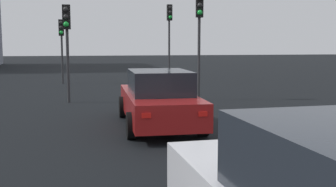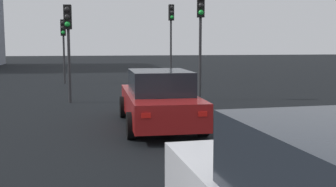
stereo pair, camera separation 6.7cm
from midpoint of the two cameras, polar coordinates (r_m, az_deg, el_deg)
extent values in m
cube|color=maroon|center=(11.26, -1.14, -1.51)|extent=(4.80, 1.85, 0.66)
cube|color=#1E232B|center=(10.95, -0.96, 1.59)|extent=(2.18, 1.57, 0.61)
cylinder|color=black|center=(12.88, 1.69, -1.66)|extent=(0.65, 0.24, 0.64)
cylinder|color=black|center=(12.66, -5.99, -1.84)|extent=(0.65, 0.24, 0.64)
cylinder|color=black|center=(10.05, 5.01, -4.10)|extent=(0.65, 0.24, 0.64)
cylinder|color=black|center=(9.76, -4.87, -4.42)|extent=(0.65, 0.24, 0.64)
cube|color=red|center=(9.04, 5.02, -2.84)|extent=(0.04, 0.20, 0.11)
cube|color=red|center=(8.81, -2.83, -3.07)|extent=(0.04, 0.20, 0.11)
cylinder|color=#2D2D30|center=(16.40, 4.56, 4.72)|extent=(0.11, 0.11, 3.25)
cube|color=black|center=(16.40, 4.66, 11.98)|extent=(0.24, 0.31, 0.90)
sphere|color=black|center=(16.29, 4.71, 12.02)|extent=(0.20, 0.20, 0.20)
sphere|color=green|center=(16.27, 4.70, 11.07)|extent=(0.20, 0.20, 0.20)
cylinder|color=#2D2D30|center=(16.07, -13.33, 3.65)|extent=(0.11, 0.11, 2.77)
cube|color=black|center=(16.02, -13.55, 10.20)|extent=(0.23, 0.30, 0.90)
sphere|color=black|center=(15.93, -13.63, 11.20)|extent=(0.20, 0.20, 0.20)
sphere|color=black|center=(15.91, -13.60, 10.23)|extent=(0.20, 0.20, 0.20)
sphere|color=green|center=(15.89, -13.57, 9.26)|extent=(0.20, 0.20, 0.20)
cylinder|color=#2D2D30|center=(24.11, -14.04, 4.53)|extent=(0.11, 0.11, 2.68)
cube|color=black|center=(24.05, -14.18, 8.79)|extent=(0.21, 0.28, 0.90)
sphere|color=black|center=(23.96, -14.22, 9.44)|extent=(0.20, 0.20, 0.20)
sphere|color=black|center=(23.94, -14.20, 8.80)|extent=(0.20, 0.20, 0.20)
sphere|color=green|center=(23.93, -14.18, 8.15)|extent=(0.20, 0.20, 0.20)
cylinder|color=#2D2D30|center=(24.04, 0.48, 5.77)|extent=(0.11, 0.11, 3.57)
cube|color=black|center=(24.05, 0.54, 11.10)|extent=(0.24, 0.31, 0.90)
sphere|color=black|center=(23.97, 0.63, 11.76)|extent=(0.20, 0.20, 0.20)
sphere|color=black|center=(23.95, 0.63, 11.11)|extent=(0.20, 0.20, 0.20)
sphere|color=green|center=(23.93, 0.63, 10.47)|extent=(0.20, 0.20, 0.20)
camera|label=1|loc=(0.03, -89.80, 0.02)|focal=44.24mm
camera|label=2|loc=(0.03, 90.20, -0.02)|focal=44.24mm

